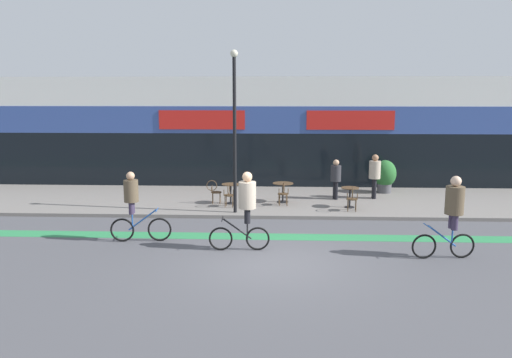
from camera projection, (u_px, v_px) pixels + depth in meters
The scene contains 18 objects.
ground_plane at pixel (273, 263), 12.76m from camera, with size 120.00×120.00×0.00m, color #4C4C51.
sidewalk_slab at pixel (275, 201), 19.89m from camera, with size 40.00×5.50×0.12m, color slate.
storefront_facade at pixel (276, 131), 24.11m from camera, with size 40.00×4.06×5.02m.
bike_lane_stripe at pixel (274, 237), 15.08m from camera, with size 36.00×0.70×0.01m, color #2D844C.
bistro_table_0 at pixel (231, 190), 19.00m from camera, with size 0.69×0.69×0.76m.
bistro_table_1 at pixel (283, 188), 19.25m from camera, with size 0.79×0.79×0.75m.
bistro_table_2 at pixel (350, 193), 18.35m from camera, with size 0.66×0.66×0.75m.
cafe_chair_0_near at pixel (229, 194), 18.39m from camera, with size 0.42×0.58×0.90m.
cafe_chair_0_side at pixel (214, 190), 19.03m from camera, with size 0.59×0.43×0.90m.
cafe_chair_1_near at pixel (283, 192), 18.64m from camera, with size 0.44×0.59×0.90m.
cafe_chair_2_near at pixel (352, 197), 17.73m from camera, with size 0.44×0.59×0.90m.
planter_pot at pixel (385, 175), 21.11m from camera, with size 0.95×0.95×1.39m.
lamp_post at pixel (235, 121), 17.14m from camera, with size 0.26×0.26×5.61m.
cyclist_0 at pixel (134, 202), 14.42m from camera, with size 1.78×0.53×2.07m.
cyclist_1 at pixel (246, 204), 13.57m from camera, with size 1.68×0.53×2.20m.
cyclist_2 at pixel (452, 209), 12.90m from camera, with size 1.68×0.56×2.19m.
pedestrian_near_end at pixel (375, 172), 19.88m from camera, with size 0.48×0.48×1.77m.
pedestrian_far_end at pixel (336, 176), 19.74m from camera, with size 0.50×0.50×1.59m.
Camera 1 is at (0.12, -12.22, 4.27)m, focal length 35.00 mm.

